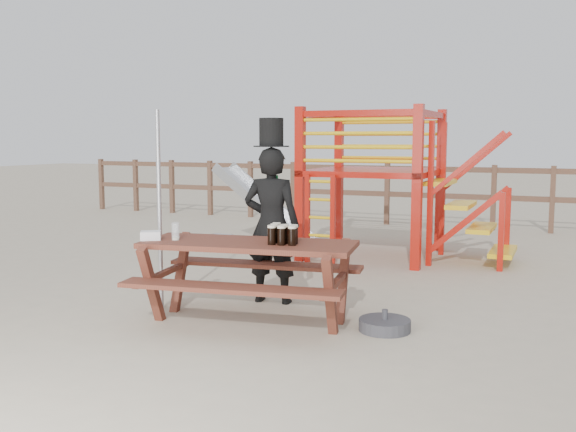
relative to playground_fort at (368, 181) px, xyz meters
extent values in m
plane|color=#B3A58B|center=(-0.12, -3.58, -1.07)|extent=(60.00, 60.00, 0.00)
cube|color=brown|center=(-0.12, 3.42, 0.03)|extent=(15.00, 0.06, 0.10)
cube|color=brown|center=(-0.12, 3.42, -0.47)|extent=(15.00, 0.06, 0.10)
cube|color=brown|center=(-7.62, 3.42, -0.47)|extent=(0.09, 0.09, 1.20)
cube|color=brown|center=(-6.62, 3.42, -0.47)|extent=(0.09, 0.09, 1.20)
cube|color=brown|center=(-5.62, 3.42, -0.47)|extent=(0.09, 0.09, 1.20)
cube|color=brown|center=(-4.62, 3.42, -0.47)|extent=(0.09, 0.09, 1.20)
cube|color=brown|center=(-3.62, 3.42, -0.47)|extent=(0.09, 0.09, 1.20)
cube|color=brown|center=(-2.62, 3.42, -0.47)|extent=(0.09, 0.09, 1.20)
cube|color=brown|center=(-1.62, 3.42, -0.47)|extent=(0.09, 0.09, 1.20)
cube|color=brown|center=(-0.62, 3.42, -0.47)|extent=(0.09, 0.09, 1.20)
cube|color=brown|center=(0.38, 3.42, -0.47)|extent=(0.09, 0.09, 1.20)
cube|color=brown|center=(1.38, 3.42, -0.47)|extent=(0.09, 0.09, 1.20)
cube|color=brown|center=(2.38, 3.42, -0.47)|extent=(0.09, 0.09, 1.20)
cube|color=#B2160B|center=(-0.72, -0.78, -0.02)|extent=(0.12, 0.12, 2.10)
cube|color=#B2160B|center=(0.88, -0.78, -0.02)|extent=(0.12, 0.12, 2.10)
cube|color=#B2160B|center=(-0.72, 0.82, -0.02)|extent=(0.12, 0.12, 2.10)
cube|color=#B2160B|center=(0.88, 0.82, -0.02)|extent=(0.12, 0.12, 2.10)
cube|color=#B2160B|center=(0.08, 0.02, 0.13)|extent=(1.72, 1.72, 0.08)
cube|color=#B2160B|center=(0.08, -0.78, 0.93)|extent=(1.60, 0.08, 0.08)
cube|color=#B2160B|center=(0.08, 0.82, 0.93)|extent=(1.60, 0.08, 0.08)
cube|color=#B2160B|center=(-0.72, 0.02, 0.93)|extent=(0.08, 1.60, 0.08)
cube|color=#B2160B|center=(0.88, 0.02, 0.93)|extent=(0.08, 1.60, 0.08)
cylinder|color=yellow|center=(0.08, -0.78, 0.31)|extent=(1.50, 0.05, 0.05)
cylinder|color=yellow|center=(0.08, 0.82, 0.31)|extent=(1.50, 0.05, 0.05)
cylinder|color=yellow|center=(0.08, -0.78, 0.49)|extent=(1.50, 0.05, 0.05)
cylinder|color=yellow|center=(0.08, 0.82, 0.49)|extent=(1.50, 0.05, 0.05)
cylinder|color=yellow|center=(0.08, -0.78, 0.67)|extent=(1.50, 0.05, 0.05)
cylinder|color=yellow|center=(0.08, 0.82, 0.67)|extent=(1.50, 0.05, 0.05)
cylinder|color=yellow|center=(0.08, -0.78, 0.85)|extent=(1.50, 0.05, 0.05)
cylinder|color=yellow|center=(0.08, 0.82, 0.85)|extent=(1.50, 0.05, 0.05)
cube|color=#B2160B|center=(-0.55, -0.93, -0.47)|extent=(0.06, 0.06, 1.20)
cube|color=#B2160B|center=(-0.19, -0.93, -0.47)|extent=(0.06, 0.06, 1.20)
cylinder|color=yellow|center=(-0.37, -0.93, -0.92)|extent=(0.36, 0.04, 0.04)
cylinder|color=yellow|center=(-0.37, -0.93, -0.68)|extent=(0.36, 0.04, 0.04)
cylinder|color=yellow|center=(-0.37, -0.93, -0.44)|extent=(0.36, 0.04, 0.04)
cylinder|color=yellow|center=(-0.37, -0.93, -0.20)|extent=(0.36, 0.04, 0.04)
cylinder|color=yellow|center=(-0.37, -0.93, 0.04)|extent=(0.36, 0.04, 0.04)
cube|color=yellow|center=(1.03, 0.02, 0.01)|extent=(0.30, 0.90, 0.06)
cube|color=yellow|center=(1.31, 0.02, -0.29)|extent=(0.30, 0.90, 0.06)
cube|color=yellow|center=(1.59, 0.02, -0.59)|extent=(0.30, 0.90, 0.06)
cube|color=yellow|center=(1.87, 0.02, -0.89)|extent=(0.30, 0.90, 0.06)
cube|color=#B2160B|center=(1.43, -0.43, -0.47)|extent=(0.95, 0.08, 0.86)
cube|color=#B2160B|center=(1.43, 0.47, -0.47)|extent=(0.95, 0.08, 0.86)
cube|color=silver|center=(-1.62, 0.02, -0.45)|extent=(1.53, 0.55, 1.21)
cube|color=silver|center=(-1.62, -0.25, -0.41)|extent=(1.58, 0.04, 1.28)
cube|color=silver|center=(-1.62, 0.29, -0.41)|extent=(1.58, 0.04, 1.28)
cube|color=silver|center=(-2.52, 0.02, -0.97)|extent=(0.35, 0.55, 0.05)
cube|color=brown|center=(0.00, -3.73, -0.35)|extent=(2.00, 1.00, 0.05)
cube|color=brown|center=(0.08, -4.25, -0.64)|extent=(1.93, 0.56, 0.04)
cube|color=brown|center=(-0.08, -3.21, -0.64)|extent=(1.93, 0.56, 0.04)
cube|color=brown|center=(-0.80, -3.86, -0.73)|extent=(0.25, 1.15, 0.69)
cube|color=brown|center=(0.80, -3.61, -0.73)|extent=(0.25, 1.15, 0.69)
imported|color=black|center=(-0.12, -2.99, -0.28)|extent=(0.63, 0.46, 1.59)
cube|color=#0B8036|center=(-0.14, -2.87, -0.09)|extent=(0.07, 0.03, 0.37)
cylinder|color=black|center=(-0.12, -2.99, 0.52)|extent=(0.36, 0.36, 0.01)
cylinder|color=black|center=(-0.12, -2.99, 0.66)|extent=(0.24, 0.24, 0.28)
cube|color=white|center=(-0.13, -2.87, 0.76)|extent=(0.13, 0.02, 0.03)
cylinder|color=#B2B2B7|center=(-1.01, -3.66, -0.10)|extent=(0.04, 0.04, 1.94)
cylinder|color=#36363B|center=(1.21, -3.51, -1.02)|extent=(0.45, 0.45, 0.10)
cylinder|color=#36363B|center=(1.21, -3.51, -0.92)|extent=(0.05, 0.05, 0.09)
cube|color=white|center=(-0.88, -3.99, -0.29)|extent=(0.23, 0.21, 0.08)
cylinder|color=black|center=(0.26, -3.79, -0.26)|extent=(0.07, 0.07, 0.15)
cylinder|color=beige|center=(0.26, -3.79, -0.17)|extent=(0.07, 0.07, 0.02)
cylinder|color=black|center=(0.35, -3.79, -0.26)|extent=(0.07, 0.07, 0.15)
cylinder|color=beige|center=(0.35, -3.79, -0.17)|extent=(0.07, 0.07, 0.02)
cylinder|color=black|center=(0.44, -3.76, -0.26)|extent=(0.07, 0.07, 0.15)
cylinder|color=beige|center=(0.44, -3.76, -0.17)|extent=(0.07, 0.07, 0.02)
cylinder|color=black|center=(0.24, -3.69, -0.26)|extent=(0.07, 0.07, 0.15)
cylinder|color=beige|center=(0.24, -3.69, -0.17)|extent=(0.07, 0.07, 0.02)
cylinder|color=black|center=(0.34, -3.70, -0.26)|extent=(0.07, 0.07, 0.15)
cylinder|color=beige|center=(0.34, -3.70, -0.17)|extent=(0.07, 0.07, 0.02)
cylinder|color=black|center=(0.42, -3.68, -0.26)|extent=(0.07, 0.07, 0.15)
cylinder|color=beige|center=(0.42, -3.68, -0.17)|extent=(0.07, 0.07, 0.02)
cylinder|color=black|center=(0.23, -3.62, -0.26)|extent=(0.07, 0.07, 0.15)
cylinder|color=beige|center=(0.23, -3.62, -0.17)|extent=(0.07, 0.07, 0.02)
cylinder|color=silver|center=(-0.66, -3.91, -0.26)|extent=(0.07, 0.07, 0.15)
cylinder|color=beige|center=(-0.66, -3.91, -0.32)|extent=(0.06, 0.06, 0.02)
cylinder|color=silver|center=(-0.72, -3.83, -0.26)|extent=(0.07, 0.07, 0.15)
cylinder|color=beige|center=(-0.72, -3.83, -0.32)|extent=(0.06, 0.06, 0.02)
camera|label=1|loc=(2.62, -8.82, 0.58)|focal=40.00mm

